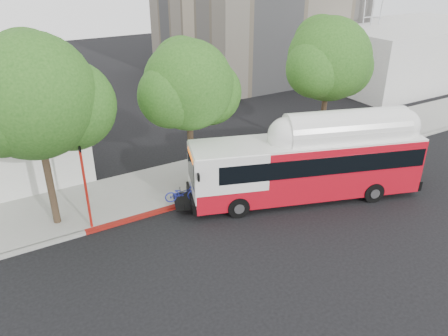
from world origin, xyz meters
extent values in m
plane|color=black|center=(0.00, 0.00, 0.00)|extent=(120.00, 120.00, 0.00)
cube|color=gray|center=(0.00, 6.50, 0.07)|extent=(60.00, 5.00, 0.15)
cube|color=gray|center=(0.00, 3.90, 0.07)|extent=(60.00, 0.30, 0.15)
cube|color=maroon|center=(-3.00, 3.90, 0.08)|extent=(10.00, 0.32, 0.16)
cylinder|color=#2D2116|center=(-9.00, 5.50, 3.04)|extent=(0.36, 0.36, 6.08)
sphere|color=#1F4D16|center=(-9.00, 5.50, 6.84)|extent=(5.80, 5.80, 5.80)
sphere|color=#1F4D16|center=(-7.41, 5.70, 6.08)|extent=(4.35, 4.35, 4.35)
cylinder|color=#2D2116|center=(-1.00, 6.00, 2.72)|extent=(0.36, 0.36, 5.44)
sphere|color=#1F4D16|center=(-1.00, 6.00, 6.12)|extent=(5.00, 5.00, 5.00)
sphere|color=#1F4D16|center=(0.38, 6.20, 5.44)|extent=(3.75, 3.75, 3.75)
cylinder|color=#2D2116|center=(9.00, 5.80, 2.88)|extent=(0.36, 0.36, 5.76)
sphere|color=#1F4D16|center=(9.00, 5.80, 6.48)|extent=(5.40, 5.40, 5.40)
sphere|color=#1F4D16|center=(10.48, 6.00, 5.76)|extent=(4.05, 4.05, 4.05)
cube|color=silver|center=(30.00, 16.00, 3.00)|extent=(20.00, 12.00, 6.00)
cube|color=red|center=(3.80, 1.30, 1.92)|extent=(13.01, 6.66, 3.09)
cube|color=black|center=(4.31, 1.13, 2.56)|extent=(11.81, 6.32, 1.01)
cube|color=white|center=(3.80, 1.30, 3.51)|extent=(12.98, 6.58, 0.11)
cube|color=white|center=(5.82, 0.62, 3.78)|extent=(7.14, 4.17, 0.59)
cube|color=black|center=(-2.82, 3.50, 0.53)|extent=(1.41, 2.09, 0.06)
imported|color=#202796|center=(-2.82, 3.50, 1.05)|extent=(1.18, 1.94, 0.96)
cylinder|color=red|center=(-7.59, 4.16, 2.18)|extent=(0.13, 0.13, 4.37)
cube|color=black|center=(-7.59, 4.16, 4.48)|extent=(0.05, 0.44, 0.27)
camera|label=1|loc=(-11.14, -15.25, 12.59)|focal=35.00mm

